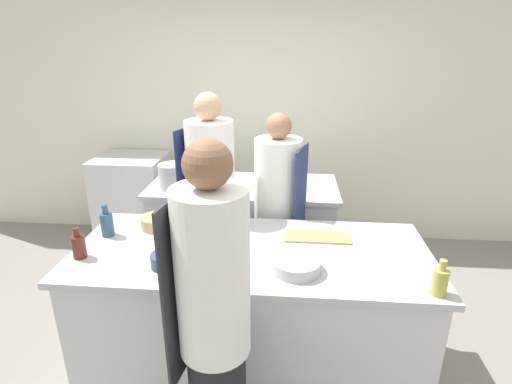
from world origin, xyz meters
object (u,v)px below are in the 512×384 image
bottle_olive_oil (440,281)px  stockpot (172,176)px  oven_range (134,200)px  chef_at_stove (277,217)px  bowl_prep_small (165,260)px  chef_at_pass_far (212,213)px  bottle_wine (242,212)px  bowl_ceramic_blue (296,265)px  chef_at_prep_near (214,331)px  bowl_mixing_large (211,225)px  bottle_vinegar (107,223)px  bowl_wooden_salad (157,222)px  bottle_cooking_oil (79,246)px

bottle_olive_oil → stockpot: stockpot is taller
oven_range → chef_at_stove: (1.61, -1.04, 0.33)m
oven_range → bowl_prep_small: 2.28m
oven_range → chef_at_pass_far: chef_at_pass_far is taller
bottle_wine → bowl_ceramic_blue: (0.37, -0.54, -0.07)m
chef_at_prep_near → bowl_mixing_large: (-0.20, 0.98, 0.05)m
chef_at_stove → stockpot: chef_at_stove is taller
bottle_vinegar → bowl_wooden_salad: size_ratio=1.03×
bottle_vinegar → stockpot: stockpot is taller
chef_at_stove → bottle_wine: size_ratio=6.00×
bottle_olive_oil → bowl_mixing_large: (-1.29, 0.61, -0.04)m
chef_at_prep_near → bottle_olive_oil: (1.09, 0.36, 0.09)m
bowl_mixing_large → oven_range: bearing=127.6°
oven_range → bowl_wooden_salad: bearing=-62.3°
chef_at_stove → oven_range: bearing=-107.4°
chef_at_stove → bottle_olive_oil: 1.40m
bottle_wine → bowl_wooden_salad: size_ratio=1.29×
bowl_prep_small → stockpot: stockpot is taller
chef_at_prep_near → bowl_prep_small: (-0.38, 0.50, 0.05)m
bowl_ceramic_blue → bowl_wooden_salad: 1.07m
chef_at_stove → bottle_wine: (-0.23, -0.39, 0.21)m
chef_at_stove → bottle_cooking_oil: chef_at_stove is taller
chef_at_stove → chef_at_pass_far: size_ratio=0.91×
bowl_wooden_salad → stockpot: bearing=97.9°
bottle_wine → bowl_prep_small: bottle_wine is taller
chef_at_prep_near → bowl_mixing_large: size_ratio=7.14×
bowl_wooden_salad → stockpot: size_ratio=0.90×
chef_at_stove → bowl_ceramic_blue: size_ratio=6.03×
bottle_cooking_oil → bowl_prep_small: size_ratio=1.19×
chef_at_prep_near → chef_at_pass_far: chef_at_pass_far is taller
chef_at_pass_far → bowl_ceramic_blue: size_ratio=6.62×
stockpot → chef_at_pass_far: bearing=-47.5°
bowl_mixing_large → bowl_ceramic_blue: 0.73m
bowl_prep_small → bottle_cooking_oil: bearing=173.8°
chef_at_stove → bottle_vinegar: bearing=-45.7°
chef_at_prep_near → bottle_vinegar: bearing=54.2°
chef_at_pass_far → bowl_prep_small: size_ratio=11.18×
bowl_prep_small → chef_at_prep_near: bearing=-53.1°
chef_at_pass_far → bowl_mixing_large: size_ratio=7.20×
stockpot → bowl_prep_small: bearing=-76.0°
bottle_cooking_oil → bowl_mixing_large: bottle_cooking_oil is taller
bowl_prep_small → bottle_olive_oil: bearing=-5.4°
bottle_olive_oil → bowl_mixing_large: 1.43m
chef_at_prep_near → stockpot: (-0.69, 1.77, 0.12)m
chef_at_stove → bowl_prep_small: chef_at_stove is taller
bowl_ceramic_blue → bottle_cooking_oil: bearing=178.3°
bottle_cooking_oil → bowl_mixing_large: 0.83m
chef_at_stove → bowl_mixing_large: (-0.43, -0.48, 0.14)m
bottle_wine → bowl_mixing_large: size_ratio=1.09×
bottle_cooking_oil → chef_at_prep_near: bearing=-31.5°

